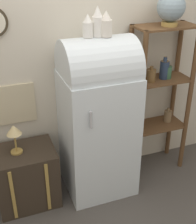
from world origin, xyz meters
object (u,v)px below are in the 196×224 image
Objects in this scene: refrigerator at (98,116)px; desk_lamp at (14,132)px; globe at (171,8)px; vase_center at (98,22)px; suitcase_trunk at (27,176)px; vase_right at (106,25)px; vase_left at (88,27)px.

refrigerator is 0.79m from desk_lamp.
globe is 1.19× the size of vase_center.
vase_right reaches higher than suitcase_trunk.
desk_lamp is at bearing 177.08° from vase_right.
vase_right is at bearing -7.22° from vase_left.
vase_center is 0.88× the size of desk_lamp.
globe reaches higher than desk_lamp.
vase_center reaches higher than suitcase_trunk.
refrigerator is 0.87m from vase_right.
vase_center is at bearing 159.31° from vase_right.
globe is (1.48, 0.05, 1.49)m from suitcase_trunk.
refrigerator is 6.29× the size of vase_center.
suitcase_trunk is at bearing 178.77° from vase_center.
vase_left is at bearing 172.78° from vase_right.
vase_left reaches higher than desk_lamp.
vase_center is (0.00, 0.01, 0.88)m from refrigerator.
refrigerator is at bearing -5.35° from vase_left.
globe reaches higher than refrigerator.
vase_center is at bearing -175.03° from globe.
vase_center is at bearing -1.23° from suitcase_trunk.
globe reaches higher than vase_center.
vase_left is at bearing -177.06° from vase_center.
refrigerator is at bearing -98.34° from vase_center.
refrigerator is 8.18× the size of vase_left.
vase_left reaches higher than refrigerator.
vase_right is at bearing -172.53° from globe.
vase_center is at bearing -1.41° from desk_lamp.
globe is 1.05× the size of desk_lamp.
vase_right is (0.80, -0.04, 1.40)m from suitcase_trunk.
vase_center is (0.74, -0.02, 1.42)m from suitcase_trunk.
suitcase_trunk is 1.54m from vase_left.
refrigerator reaches higher than desk_lamp.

